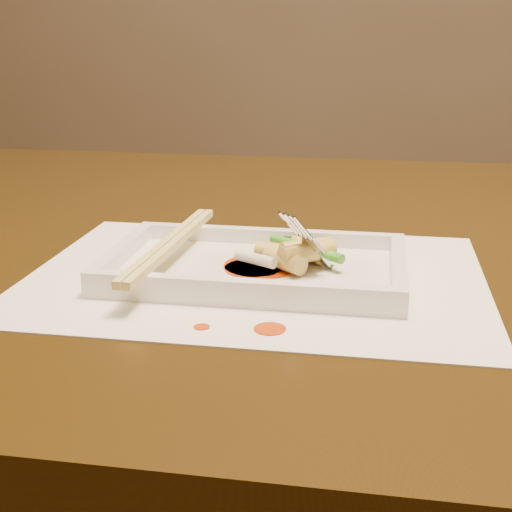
% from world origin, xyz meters
% --- Properties ---
extents(table, '(1.40, 0.90, 0.75)m').
position_xyz_m(table, '(0.00, 0.00, 0.65)').
color(table, black).
rests_on(table, ground).
extents(placemat, '(0.40, 0.30, 0.00)m').
position_xyz_m(placemat, '(0.00, -0.16, 0.75)').
color(placemat, white).
rests_on(placemat, table).
extents(sauce_splatter_a, '(0.02, 0.02, 0.00)m').
position_xyz_m(sauce_splatter_a, '(0.03, -0.27, 0.75)').
color(sauce_splatter_a, '#BF3805').
rests_on(sauce_splatter_a, placemat).
extents(sauce_splatter_b, '(0.01, 0.01, 0.00)m').
position_xyz_m(sauce_splatter_b, '(-0.02, -0.28, 0.75)').
color(sauce_splatter_b, '#BF3805').
rests_on(sauce_splatter_b, placemat).
extents(plate_base, '(0.26, 0.16, 0.01)m').
position_xyz_m(plate_base, '(0.00, -0.16, 0.76)').
color(plate_base, white).
rests_on(plate_base, placemat).
extents(plate_rim_far, '(0.26, 0.01, 0.01)m').
position_xyz_m(plate_rim_far, '(0.00, -0.08, 0.77)').
color(plate_rim_far, white).
rests_on(plate_rim_far, plate_base).
extents(plate_rim_near, '(0.26, 0.01, 0.01)m').
position_xyz_m(plate_rim_near, '(0.00, -0.23, 0.77)').
color(plate_rim_near, white).
rests_on(plate_rim_near, plate_base).
extents(plate_rim_left, '(0.01, 0.14, 0.01)m').
position_xyz_m(plate_rim_left, '(-0.12, -0.16, 0.77)').
color(plate_rim_left, white).
rests_on(plate_rim_left, plate_base).
extents(plate_rim_right, '(0.01, 0.14, 0.01)m').
position_xyz_m(plate_rim_right, '(0.12, -0.16, 0.77)').
color(plate_rim_right, white).
rests_on(plate_rim_right, plate_base).
extents(veg_piece, '(0.04, 0.03, 0.01)m').
position_xyz_m(veg_piece, '(0.04, -0.12, 0.77)').
color(veg_piece, black).
rests_on(veg_piece, plate_base).
extents(scallion_white, '(0.04, 0.03, 0.01)m').
position_xyz_m(scallion_white, '(0.00, -0.17, 0.77)').
color(scallion_white, '#EAEACC').
rests_on(scallion_white, plate_base).
extents(scallion_green, '(0.07, 0.06, 0.01)m').
position_xyz_m(scallion_green, '(0.04, -0.14, 0.77)').
color(scallion_green, '#309317').
rests_on(scallion_green, plate_base).
extents(chopstick_a, '(0.02, 0.23, 0.01)m').
position_xyz_m(chopstick_a, '(-0.08, -0.16, 0.78)').
color(chopstick_a, '#DCCD6E').
rests_on(chopstick_a, plate_rim_near).
extents(chopstick_b, '(0.02, 0.23, 0.01)m').
position_xyz_m(chopstick_b, '(-0.07, -0.16, 0.78)').
color(chopstick_b, '#DCCD6E').
rests_on(chopstick_b, plate_rim_near).
extents(fork, '(0.09, 0.10, 0.14)m').
position_xyz_m(fork, '(0.07, -0.14, 0.83)').
color(fork, silver).
rests_on(fork, plate_base).
extents(sauce_blob_0, '(0.07, 0.07, 0.00)m').
position_xyz_m(sauce_blob_0, '(0.01, -0.15, 0.76)').
color(sauce_blob_0, '#BF3805').
rests_on(sauce_blob_0, plate_base).
extents(sauce_blob_1, '(0.05, 0.05, 0.00)m').
position_xyz_m(sauce_blob_1, '(-0.00, -0.16, 0.76)').
color(sauce_blob_1, '#BF3805').
rests_on(sauce_blob_1, plate_base).
extents(rice_cake_0, '(0.04, 0.03, 0.02)m').
position_xyz_m(rice_cake_0, '(0.02, -0.15, 0.77)').
color(rice_cake_0, '#DCCF67').
rests_on(rice_cake_0, plate_base).
extents(rice_cake_1, '(0.04, 0.04, 0.02)m').
position_xyz_m(rice_cake_1, '(0.04, -0.15, 0.77)').
color(rice_cake_1, '#DCCF67').
rests_on(rice_cake_1, plate_base).
extents(rice_cake_2, '(0.05, 0.05, 0.02)m').
position_xyz_m(rice_cake_2, '(0.05, -0.16, 0.78)').
color(rice_cake_2, '#DCCF67').
rests_on(rice_cake_2, plate_base).
extents(rice_cake_3, '(0.04, 0.04, 0.02)m').
position_xyz_m(rice_cake_3, '(0.05, -0.13, 0.77)').
color(rice_cake_3, '#DCCF67').
rests_on(rice_cake_3, plate_base).
extents(rice_cake_4, '(0.04, 0.04, 0.02)m').
position_xyz_m(rice_cake_4, '(0.03, -0.17, 0.77)').
color(rice_cake_4, '#DCCF67').
rests_on(rice_cake_4, plate_base).
extents(rice_cake_5, '(0.05, 0.04, 0.02)m').
position_xyz_m(rice_cake_5, '(0.04, -0.15, 0.78)').
color(rice_cake_5, '#DCCF67').
rests_on(rice_cake_5, plate_base).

